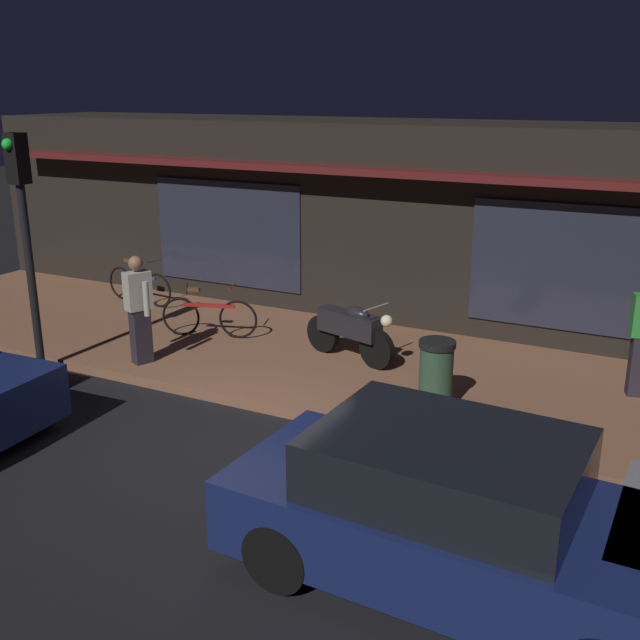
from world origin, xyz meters
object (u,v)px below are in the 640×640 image
(bicycle_extra, at_px, (139,285))
(person_photographer, at_px, (139,308))
(trash_bin, at_px, (436,374))
(traffic_light_pole, at_px, (23,214))
(motorcycle, at_px, (351,329))
(bicycle_parked, at_px, (209,316))
(parked_car_far, at_px, (456,515))

(bicycle_extra, relative_size, person_photographer, 0.99)
(trash_bin, distance_m, traffic_light_pole, 6.19)
(motorcycle, distance_m, bicycle_extra, 5.12)
(motorcycle, height_order, traffic_light_pole, traffic_light_pole)
(motorcycle, height_order, bicycle_parked, motorcycle)
(bicycle_extra, relative_size, traffic_light_pole, 0.46)
(parked_car_far, bearing_deg, traffic_light_pole, 164.29)
(traffic_light_pole, distance_m, parked_car_far, 7.51)
(motorcycle, xyz_separation_m, bicycle_parked, (-2.60, -0.05, -0.14))
(traffic_light_pole, bearing_deg, bicycle_parked, 59.13)
(parked_car_far, bearing_deg, trash_bin, 111.21)
(bicycle_parked, xyz_separation_m, person_photographer, (-0.20, -1.49, 0.52))
(motorcycle, xyz_separation_m, bicycle_extra, (-5.01, 1.04, -0.14))
(bicycle_parked, height_order, parked_car_far, parked_car_far)
(bicycle_parked, bearing_deg, person_photographer, -97.74)
(bicycle_extra, bearing_deg, traffic_light_pole, -74.05)
(parked_car_far, bearing_deg, motorcycle, 124.36)
(motorcycle, relative_size, traffic_light_pole, 0.46)
(bicycle_parked, relative_size, parked_car_far, 0.38)
(motorcycle, height_order, person_photographer, person_photographer)
(trash_bin, bearing_deg, person_photographer, -174.84)
(traffic_light_pole, height_order, parked_car_far, traffic_light_pole)
(bicycle_extra, relative_size, parked_car_far, 0.40)
(bicycle_parked, relative_size, bicycle_extra, 0.96)
(person_photographer, xyz_separation_m, parked_car_far, (5.81, -2.86, -0.32))
(bicycle_parked, height_order, person_photographer, person_photographer)
(trash_bin, bearing_deg, motorcycle, 146.88)
(motorcycle, relative_size, bicycle_extra, 1.01)
(person_photographer, xyz_separation_m, traffic_light_pole, (-1.21, -0.88, 1.45))
(motorcycle, bearing_deg, parked_car_far, -55.64)
(bicycle_parked, relative_size, traffic_light_pole, 0.44)
(motorcycle, relative_size, trash_bin, 1.79)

